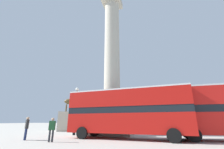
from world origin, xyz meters
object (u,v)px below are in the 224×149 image
object	(u,v)px
equestrian_statue	(70,119)
pedestrian_by_plinth	(27,127)
street_lamp	(76,109)
monument_column	(112,74)
pedestrian_near_lamp	(52,128)
bus_a	(127,111)

from	to	relation	value
equestrian_statue	pedestrian_by_plinth	xyz separation A→B (m)	(2.82, -11.35, -0.69)
equestrian_statue	street_lamp	size ratio (longest dim) A/B	1.17
monument_column	pedestrian_by_plinth	bearing A→B (deg)	-128.34
street_lamp	pedestrian_near_lamp	size ratio (longest dim) A/B	3.10
pedestrian_near_lamp	equestrian_statue	bearing A→B (deg)	105.19
monument_column	pedestrian_by_plinth	distance (m)	10.65
equestrian_statue	street_lamp	xyz separation A→B (m)	(4.33, -6.17, 1.04)
pedestrian_near_lamp	pedestrian_by_plinth	size ratio (longest dim) A/B	0.94
monument_column	bus_a	world-z (taller)	monument_column
monument_column	bus_a	distance (m)	6.72
monument_column	bus_a	bearing A→B (deg)	-57.87
monument_column	street_lamp	xyz separation A→B (m)	(-3.89, -1.65, -4.42)
bus_a	pedestrian_near_lamp	distance (m)	6.24
bus_a	pedestrian_near_lamp	world-z (taller)	bus_a
monument_column	equestrian_statue	bearing A→B (deg)	151.20
monument_column	pedestrian_near_lamp	world-z (taller)	monument_column
equestrian_statue	pedestrian_by_plinth	world-z (taller)	equestrian_statue
monument_column	pedestrian_near_lamp	size ratio (longest dim) A/B	11.60
bus_a	equestrian_statue	xyz separation A→B (m)	(-10.69, 8.45, -0.60)
bus_a	street_lamp	bearing A→B (deg)	164.53
monument_column	bus_a	size ratio (longest dim) A/B	1.86
pedestrian_near_lamp	pedestrian_by_plinth	distance (m)	2.80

